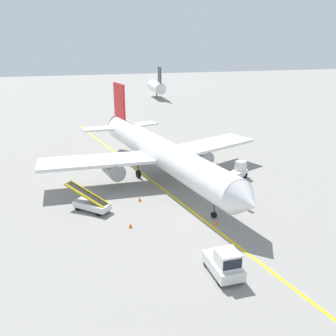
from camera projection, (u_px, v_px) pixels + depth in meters
The scene contains 13 objects.
ground_plane at pixel (204, 216), 37.24m from camera, with size 300.00×300.00×0.00m, color gray.
taxi_line_yellow at pixel (175, 198), 41.45m from camera, with size 0.30×80.00×0.01m, color yellow.
airliner at pixel (159, 152), 46.09m from camera, with size 28.03×35.12×10.10m.
pushback_tug at pixel (225, 263), 27.73m from camera, with size 2.01×3.66×2.20m.
baggage_tug_near_wing at pixel (239, 171), 47.01m from camera, with size 2.72×2.43×2.10m.
belt_loader_forward_hold at pixel (91, 203), 38.25m from camera, with size 4.45×4.38×2.59m.
ground_crew_marshaller at pixel (246, 201), 38.56m from camera, with size 0.36×0.24×1.70m.
safety_cone_nose_left at pixel (111, 168), 50.14m from camera, with size 0.36×0.36×0.44m, color orange.
safety_cone_nose_right at pixel (140, 199), 40.60m from camera, with size 0.36×0.36×0.44m, color orange.
safety_cone_wingtip_left at pixel (216, 222), 35.56m from camera, with size 0.36×0.36×0.44m, color orange.
safety_cone_wingtip_right at pixel (231, 170), 49.36m from camera, with size 0.36×0.36×0.44m, color orange.
safety_cone_tail_area at pixel (130, 225), 34.99m from camera, with size 0.36×0.36×0.44m, color orange.
distant_aircraft_mid_left at pixel (157, 86), 107.82m from camera, with size 3.00×10.10×8.80m.
Camera 1 is at (-12.16, -31.65, 16.46)m, focal length 41.24 mm.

